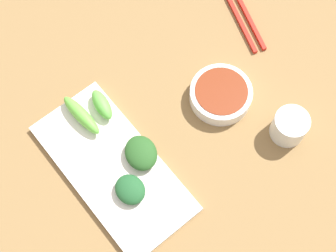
% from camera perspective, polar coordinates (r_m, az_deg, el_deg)
% --- Properties ---
extents(tabletop, '(2.10, 2.10, 0.02)m').
position_cam_1_polar(tabletop, '(0.95, 0.08, -1.46)').
color(tabletop, olive).
rests_on(tabletop, ground).
extents(sauce_bowl, '(0.12, 0.12, 0.03)m').
position_cam_1_polar(sauce_bowl, '(0.96, 5.82, 3.61)').
color(sauce_bowl, white).
rests_on(sauce_bowl, tabletop).
extents(serving_plate, '(0.15, 0.31, 0.01)m').
position_cam_1_polar(serving_plate, '(0.92, -6.09, -4.66)').
color(serving_plate, silver).
rests_on(serving_plate, tabletop).
extents(broccoli_leafy_0, '(0.05, 0.06, 0.02)m').
position_cam_1_polar(broccoli_leafy_0, '(0.89, -4.24, -7.07)').
color(broccoli_leafy_0, '#1F5229').
rests_on(broccoli_leafy_0, serving_plate).
extents(broccoli_leafy_1, '(0.07, 0.08, 0.03)m').
position_cam_1_polar(broccoli_leafy_1, '(0.90, -2.88, -3.20)').
color(broccoli_leafy_1, '#255120').
rests_on(broccoli_leafy_1, serving_plate).
extents(broccoli_stalk_2, '(0.04, 0.07, 0.03)m').
position_cam_1_polar(broccoli_stalk_2, '(0.94, -7.37, 2.37)').
color(broccoli_stalk_2, '#5CB142').
rests_on(broccoli_stalk_2, serving_plate).
extents(broccoli_stalk_3, '(0.03, 0.10, 0.03)m').
position_cam_1_polar(broccoli_stalk_3, '(0.94, -9.63, 1.20)').
color(broccoli_stalk_3, '#60BB3D').
rests_on(broccoli_stalk_3, serving_plate).
extents(chopsticks, '(0.10, 0.23, 0.01)m').
position_cam_1_polar(chopsticks, '(1.08, 7.69, 13.20)').
color(chopsticks, red).
rests_on(chopsticks, tabletop).
extents(tea_cup, '(0.06, 0.06, 0.06)m').
position_cam_1_polar(tea_cup, '(0.94, 13.38, -0.04)').
color(tea_cup, white).
rests_on(tea_cup, tabletop).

